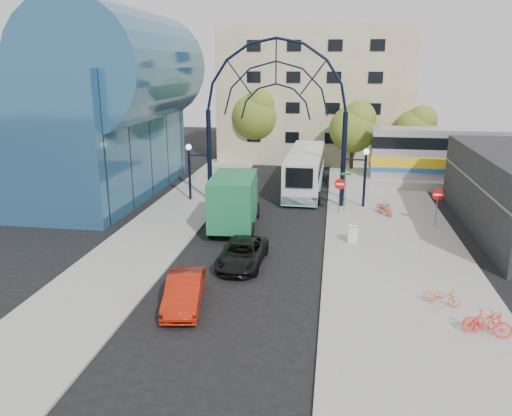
% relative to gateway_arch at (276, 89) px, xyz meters
% --- Properties ---
extents(ground, '(120.00, 120.00, 0.00)m').
position_rel_gateway_arch_xyz_m(ground, '(0.00, -14.00, -8.56)').
color(ground, black).
rests_on(ground, ground).
extents(sidewalk_east, '(8.00, 56.00, 0.12)m').
position_rel_gateway_arch_xyz_m(sidewalk_east, '(8.00, -10.00, -8.50)').
color(sidewalk_east, gray).
rests_on(sidewalk_east, ground).
extents(plaza_west, '(5.00, 50.00, 0.12)m').
position_rel_gateway_arch_xyz_m(plaza_west, '(-6.50, -8.00, -8.50)').
color(plaza_west, gray).
rests_on(plaza_west, ground).
extents(gateway_arch, '(13.64, 0.44, 12.10)m').
position_rel_gateway_arch_xyz_m(gateway_arch, '(0.00, 0.00, 0.00)').
color(gateway_arch, black).
rests_on(gateway_arch, ground).
extents(stop_sign, '(0.80, 0.07, 2.50)m').
position_rel_gateway_arch_xyz_m(stop_sign, '(4.80, -2.00, -6.56)').
color(stop_sign, slate).
rests_on(stop_sign, sidewalk_east).
extents(do_not_enter_sign, '(0.76, 0.07, 2.48)m').
position_rel_gateway_arch_xyz_m(do_not_enter_sign, '(11.00, -4.00, -6.58)').
color(do_not_enter_sign, slate).
rests_on(do_not_enter_sign, sidewalk_east).
extents(street_name_sign, '(0.70, 0.70, 2.80)m').
position_rel_gateway_arch_xyz_m(street_name_sign, '(5.20, -1.40, -6.43)').
color(street_name_sign, slate).
rests_on(street_name_sign, sidewalk_east).
extents(sandwich_board, '(0.55, 0.61, 0.99)m').
position_rel_gateway_arch_xyz_m(sandwich_board, '(5.60, -8.02, -7.81)').
color(sandwich_board, white).
rests_on(sandwich_board, sidewalk_east).
extents(transit_hall, '(16.50, 18.00, 14.50)m').
position_rel_gateway_arch_xyz_m(transit_hall, '(-15.30, 1.00, -1.86)').
color(transit_hall, '#275579').
rests_on(transit_hall, ground).
extents(apartment_block, '(20.00, 12.10, 14.00)m').
position_rel_gateway_arch_xyz_m(apartment_block, '(2.00, 20.97, -1.55)').
color(apartment_block, tan).
rests_on(apartment_block, ground).
extents(tree_north_a, '(4.48, 4.48, 7.00)m').
position_rel_gateway_arch_xyz_m(tree_north_a, '(6.12, 11.93, -3.95)').
color(tree_north_a, '#382314').
rests_on(tree_north_a, ground).
extents(tree_north_b, '(5.12, 5.12, 8.00)m').
position_rel_gateway_arch_xyz_m(tree_north_b, '(-3.88, 15.93, -3.29)').
color(tree_north_b, '#382314').
rests_on(tree_north_b, ground).
extents(tree_north_c, '(4.16, 4.16, 6.50)m').
position_rel_gateway_arch_xyz_m(tree_north_c, '(12.12, 13.93, -4.28)').
color(tree_north_c, '#382314').
rests_on(tree_north_c, ground).
extents(city_bus, '(2.97, 12.12, 3.31)m').
position_rel_gateway_arch_xyz_m(city_bus, '(2.00, 4.84, -6.82)').
color(city_bus, silver).
rests_on(city_bus, ground).
extents(green_truck, '(3.18, 7.30, 3.60)m').
position_rel_gateway_arch_xyz_m(green_truck, '(-1.87, -5.82, -6.76)').
color(green_truck, black).
rests_on(green_truck, ground).
extents(black_suv, '(2.31, 4.75, 1.30)m').
position_rel_gateway_arch_xyz_m(black_suv, '(-0.24, -12.12, -7.91)').
color(black_suv, black).
rests_on(black_suv, ground).
extents(red_sedan, '(2.18, 4.47, 1.41)m').
position_rel_gateway_arch_xyz_m(red_sedan, '(-1.89, -17.14, -7.85)').
color(red_sedan, '#991A09').
rests_on(red_sedan, ground).
extents(bike_near_a, '(1.31, 1.83, 0.91)m').
position_rel_gateway_arch_xyz_m(bike_near_a, '(7.89, -1.70, -7.98)').
color(bike_near_a, '#DF452C').
rests_on(bike_near_a, sidewalk_east).
extents(bike_near_b, '(1.17, 1.56, 0.93)m').
position_rel_gateway_arch_xyz_m(bike_near_b, '(8.03, -1.97, -7.97)').
color(bike_near_b, '#D05929').
rests_on(bike_near_b, sidewalk_east).
extents(bike_far_a, '(1.65, 1.04, 0.82)m').
position_rel_gateway_arch_xyz_m(bike_far_a, '(9.23, -15.45, -8.03)').
color(bike_far_a, orange).
rests_on(bike_far_a, sidewalk_east).
extents(bike_far_b, '(1.86, 0.94, 1.08)m').
position_rel_gateway_arch_xyz_m(bike_far_b, '(10.43, -17.88, -7.90)').
color(bike_far_b, '#FF3433').
rests_on(bike_far_b, sidewalk_east).
extents(bike_far_c, '(1.71, 1.08, 0.85)m').
position_rel_gateway_arch_xyz_m(bike_far_c, '(10.33, -17.54, -8.01)').
color(bike_far_c, '#DC442C').
rests_on(bike_far_c, sidewalk_east).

